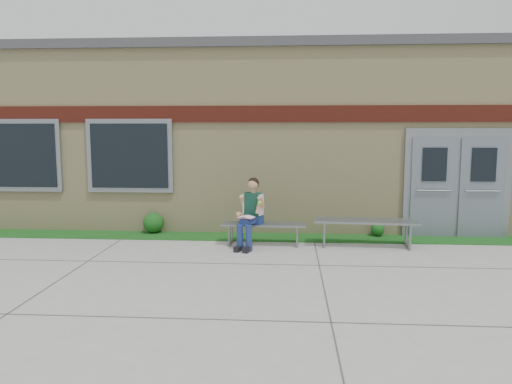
{
  "coord_description": "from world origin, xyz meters",
  "views": [
    {
      "loc": [
        0.5,
        -7.72,
        2.29
      ],
      "look_at": [
        -0.15,
        1.7,
        1.09
      ],
      "focal_mm": 35.0,
      "sensor_mm": 36.0,
      "label": 1
    }
  ],
  "objects": [
    {
      "name": "school_building",
      "position": [
        -0.0,
        5.99,
        2.1
      ],
      "size": [
        16.2,
        6.22,
        4.2
      ],
      "color": "beige",
      "rests_on": "ground"
    },
    {
      "name": "bench_left",
      "position": [
        -0.02,
        1.96,
        0.33
      ],
      "size": [
        1.67,
        0.51,
        0.43
      ],
      "rotation": [
        0.0,
        0.0,
        -0.03
      ],
      "color": "slate",
      "rests_on": "ground"
    },
    {
      "name": "shrub_east",
      "position": [
        2.37,
        2.85,
        0.16
      ],
      "size": [
        0.28,
        0.28,
        0.28
      ],
      "primitive_type": "sphere",
      "color": "#134916",
      "rests_on": "grass_strip"
    },
    {
      "name": "girl",
      "position": [
        -0.26,
        1.76,
        0.69
      ],
      "size": [
        0.57,
        0.88,
        1.35
      ],
      "rotation": [
        0.0,
        0.0,
        -0.32
      ],
      "color": "navy",
      "rests_on": "ground"
    },
    {
      "name": "bench_right",
      "position": [
        1.98,
        1.96,
        0.4
      ],
      "size": [
        2.04,
        0.7,
        0.52
      ],
      "rotation": [
        0.0,
        0.0,
        -0.07
      ],
      "color": "slate",
      "rests_on": "ground"
    },
    {
      "name": "shrub_mid",
      "position": [
        -2.49,
        2.85,
        0.24
      ],
      "size": [
        0.44,
        0.44,
        0.44
      ],
      "primitive_type": "sphere",
      "color": "#134916",
      "rests_on": "grass_strip"
    },
    {
      "name": "ground",
      "position": [
        0.0,
        0.0,
        0.0
      ],
      "size": [
        80.0,
        80.0,
        0.0
      ],
      "primitive_type": "plane",
      "color": "#9E9E99",
      "rests_on": "ground"
    },
    {
      "name": "grass_strip",
      "position": [
        0.0,
        2.6,
        0.01
      ],
      "size": [
        16.0,
        0.8,
        0.02
      ],
      "primitive_type": "cube",
      "color": "#134916",
      "rests_on": "ground"
    }
  ]
}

